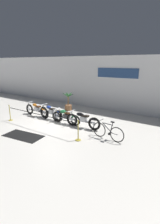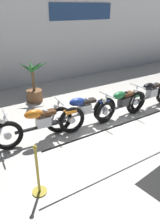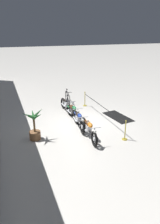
% 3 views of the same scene
% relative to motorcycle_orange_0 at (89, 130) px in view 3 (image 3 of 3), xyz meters
% --- Properties ---
extents(ground_plane, '(120.00, 120.00, 0.00)m').
position_rel_motorcycle_orange_0_xyz_m(ground_plane, '(2.01, -0.58, -0.48)').
color(ground_plane, silver).
extents(motorcycle_orange_0, '(2.45, 0.62, 0.95)m').
position_rel_motorcycle_orange_0_xyz_m(motorcycle_orange_0, '(0.00, 0.00, 0.00)').
color(motorcycle_orange_0, black).
rests_on(motorcycle_orange_0, ground).
extents(motorcycle_blue_1, '(2.22, 0.62, 0.96)m').
position_rel_motorcycle_orange_0_xyz_m(motorcycle_blue_1, '(1.29, 0.06, -0.00)').
color(motorcycle_blue_1, black).
rests_on(motorcycle_blue_1, ground).
extents(motorcycle_green_2, '(2.10, 0.62, 0.91)m').
position_rel_motorcycle_orange_0_xyz_m(motorcycle_green_2, '(2.67, -0.07, -0.02)').
color(motorcycle_green_2, black).
rests_on(motorcycle_green_2, ground).
extents(motorcycle_black_3, '(2.26, 0.62, 0.95)m').
position_rel_motorcycle_orange_0_xyz_m(motorcycle_black_3, '(3.93, -0.05, -0.01)').
color(motorcycle_black_3, black).
rests_on(motorcycle_black_3, ground).
extents(bicycle, '(1.78, 0.48, 0.99)m').
position_rel_motorcycle_orange_0_xyz_m(bicycle, '(5.84, -0.68, -0.07)').
color(bicycle, black).
rests_on(bicycle, ground).
extents(potted_palm_left_of_row, '(1.05, 1.07, 1.61)m').
position_rel_motorcycle_orange_0_xyz_m(potted_palm_left_of_row, '(0.83, 2.56, 0.13)').
color(potted_palm_left_of_row, brown).
rests_on(potted_palm_left_of_row, ground).
extents(stanchion_far_left, '(5.49, 0.28, 1.05)m').
position_rel_motorcycle_orange_0_xyz_m(stanchion_far_left, '(0.83, -1.62, 0.19)').
color(stanchion_far_left, gold).
rests_on(stanchion_far_left, ground).
extents(stanchion_mid_left, '(0.28, 0.28, 1.05)m').
position_rel_motorcycle_orange_0_xyz_m(stanchion_mid_left, '(4.70, -1.62, -0.12)').
color(stanchion_mid_left, gold).
rests_on(stanchion_mid_left, ground).
extents(floor_banner, '(2.25, 1.30, 0.01)m').
position_rel_motorcycle_orange_0_xyz_m(floor_banner, '(2.01, -2.81, -0.47)').
color(floor_banner, black).
rests_on(floor_banner, ground).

